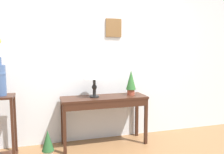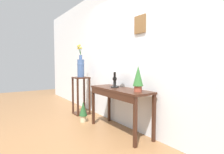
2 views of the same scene
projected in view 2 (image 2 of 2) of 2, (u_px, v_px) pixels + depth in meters
The scene contains 8 objects.
ground_plane at pixel (56, 146), 2.72m from camera, with size 12.00×12.00×0.01m, color brown.
back_wall_with_art at pixel (131, 52), 3.39m from camera, with size 9.00×0.13×2.80m.
console_table at pixel (119, 94), 3.20m from camera, with size 1.31×0.43×0.76m.
table_lamp at pixel (115, 66), 3.31m from camera, with size 0.30×0.30×0.53m.
potted_plant_on_console at pixel (138, 78), 2.83m from camera, with size 0.16×0.16×0.39m.
pedestal_stand_left at pixel (81, 96), 4.38m from camera, with size 0.34×0.34×0.87m.
flower_vase_tall at pixel (81, 66), 4.33m from camera, with size 0.17×0.18×0.75m.
potted_plant_floor at pixel (83, 111), 3.80m from camera, with size 0.16×0.16×0.41m.
Camera 2 is at (2.65, -0.78, 1.19)m, focal length 30.11 mm.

